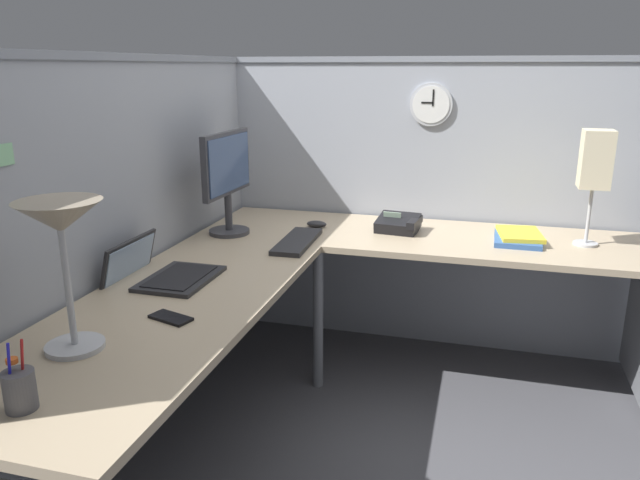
% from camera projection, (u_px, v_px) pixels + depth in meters
% --- Properties ---
extents(ground_plane, '(6.80, 6.80, 0.00)m').
position_uv_depth(ground_plane, '(342.00, 407.00, 2.81)').
color(ground_plane, '#47474C').
extents(cubicle_wall_back, '(2.57, 0.12, 1.58)m').
position_uv_depth(cubicle_wall_back, '(118.00, 252.00, 2.48)').
color(cubicle_wall_back, '#999EA8').
rests_on(cubicle_wall_back, ground).
extents(cubicle_wall_right, '(0.12, 2.37, 1.58)m').
position_uv_depth(cubicle_wall_right, '(427.00, 205.00, 3.33)').
color(cubicle_wall_right, '#999EA8').
rests_on(cubicle_wall_right, ground).
extents(desk, '(2.35, 2.15, 0.73)m').
position_uv_depth(desk, '(346.00, 292.00, 2.49)').
color(desk, tan).
rests_on(desk, ground).
extents(monitor, '(0.46, 0.20, 0.50)m').
position_uv_depth(monitor, '(227.00, 175.00, 2.91)').
color(monitor, '#38383D').
rests_on(monitor, desk).
extents(laptop, '(0.34, 0.38, 0.22)m').
position_uv_depth(laptop, '(158.00, 272.00, 2.35)').
color(laptop, '#232326').
rests_on(laptop, desk).
extents(keyboard, '(0.43, 0.15, 0.02)m').
position_uv_depth(keyboard, '(297.00, 241.00, 2.82)').
color(keyboard, '#232326').
rests_on(keyboard, desk).
extents(computer_mouse, '(0.06, 0.10, 0.03)m').
position_uv_depth(computer_mouse, '(317.00, 224.00, 3.10)').
color(computer_mouse, '#232326').
rests_on(computer_mouse, desk).
extents(desk_lamp_dome, '(0.24, 0.24, 0.44)m').
position_uv_depth(desk_lamp_dome, '(61.00, 229.00, 1.67)').
color(desk_lamp_dome, '#B7BABF').
rests_on(desk_lamp_dome, desk).
extents(pen_cup, '(0.08, 0.08, 0.18)m').
position_uv_depth(pen_cup, '(20.00, 389.00, 1.44)').
color(pen_cup, '#4C4C51').
rests_on(pen_cup, desk).
extents(cell_phone, '(0.11, 0.16, 0.01)m').
position_uv_depth(cell_phone, '(171.00, 318.00, 1.97)').
color(cell_phone, black).
rests_on(cell_phone, desk).
extents(office_phone, '(0.21, 0.23, 0.11)m').
position_uv_depth(office_phone, '(399.00, 224.00, 3.02)').
color(office_phone, black).
rests_on(office_phone, desk).
extents(book_stack, '(0.30, 0.23, 0.04)m').
position_uv_depth(book_stack, '(518.00, 237.00, 2.85)').
color(book_stack, '#335999').
rests_on(book_stack, desk).
extents(desk_lamp_paper, '(0.13, 0.13, 0.53)m').
position_uv_depth(desk_lamp_paper, '(596.00, 163.00, 2.69)').
color(desk_lamp_paper, '#B7BABF').
rests_on(desk_lamp_paper, desk).
extents(wall_clock, '(0.04, 0.22, 0.22)m').
position_uv_depth(wall_clock, '(431.00, 104.00, 3.13)').
color(wall_clock, '#B7BABF').
extents(pinned_note_leftmost, '(0.08, 0.00, 0.06)m').
position_uv_depth(pinned_note_leftmost, '(3.00, 155.00, 1.78)').
color(pinned_note_leftmost, '#8CCC99').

